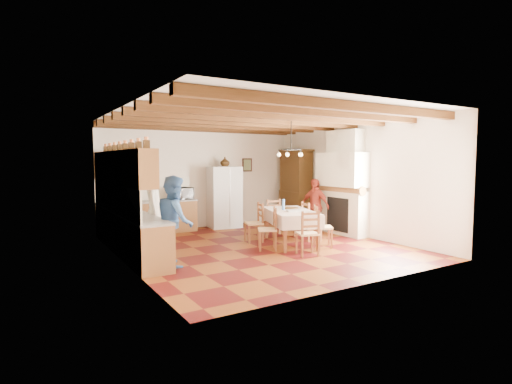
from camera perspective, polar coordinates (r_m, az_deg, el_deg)
floor at (r=9.30m, az=0.44°, el=-7.92°), size 6.00×6.50×0.02m
ceiling at (r=9.13m, az=0.45°, el=10.92°), size 6.00×6.50×0.02m
wall_back at (r=11.98m, az=-7.78°, el=2.14°), size 6.00×0.02×3.00m
wall_front at (r=6.55m, az=15.60°, el=0.02°), size 6.00×0.02×3.00m
wall_left at (r=7.94m, az=-18.38°, el=0.72°), size 0.02×6.50×3.00m
wall_right at (r=10.97m, az=13.94°, el=1.82°), size 0.02×6.50×3.00m
ceiling_beams at (r=9.12m, az=0.45°, el=10.29°), size 6.00×6.30×0.16m
lower_cabinets_left at (r=9.15m, az=-17.79°, el=-5.53°), size 0.60×4.30×0.86m
lower_cabinets_back at (r=11.26m, az=-14.35°, el=-3.59°), size 2.30×0.60×0.86m
countertop_left at (r=9.08m, az=-17.86°, el=-2.74°), size 0.62×4.30×0.04m
countertop_back at (r=11.20m, az=-14.40°, el=-1.31°), size 2.34×0.62×0.04m
backsplash_left at (r=8.99m, az=-19.68°, el=-0.81°), size 0.03×4.30×0.60m
backsplash_back at (r=11.45m, az=-14.85°, el=0.41°), size 2.30×0.03×0.60m
upper_cabinets at (r=8.99m, az=-18.79°, el=3.37°), size 0.35×4.20×0.70m
fireplace at (r=10.92m, az=12.12°, el=1.32°), size 0.56×1.60×2.80m
wall_picture at (r=12.65m, az=-1.28°, el=3.89°), size 0.34×0.03×0.42m
refrigerator at (r=11.91m, az=-4.58°, el=-0.72°), size 0.98×0.84×1.81m
hutch at (r=12.54m, az=5.69°, el=0.71°), size 0.67×1.33×2.32m
dining_table at (r=9.51m, az=4.96°, el=-3.12°), size 1.50×2.07×0.81m
chandelier at (r=9.43m, az=5.02°, el=6.07°), size 0.47×0.47×0.03m
chair_left_near at (r=8.93m, az=1.63°, el=-5.24°), size 0.55×0.56×0.96m
chair_left_far at (r=9.81m, az=-0.31°, el=-4.35°), size 0.49×0.51×0.96m
chair_right_near at (r=9.35m, az=9.56°, el=-4.85°), size 0.56×0.57×0.96m
chair_right_far at (r=10.10m, az=7.92°, el=-4.13°), size 0.48×0.49×0.96m
chair_end_near at (r=8.50m, az=7.35°, el=-5.77°), size 0.52×0.50×0.96m
chair_end_far at (r=10.62m, az=2.95°, el=-3.66°), size 0.46×0.45×0.96m
person_man at (r=8.67m, az=-14.35°, el=-2.79°), size 0.65×0.78×1.82m
person_woman_blue at (r=7.72m, az=-11.53°, el=-4.04°), size 0.82×0.96×1.72m
person_woman_red at (r=11.03m, az=8.38°, el=-1.98°), size 0.59×0.95×1.50m
microwave at (r=11.44m, az=-10.60°, el=-0.19°), size 0.69×0.56×0.33m
fridge_vase at (r=11.87m, az=-4.46°, el=4.33°), size 0.33×0.33×0.29m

